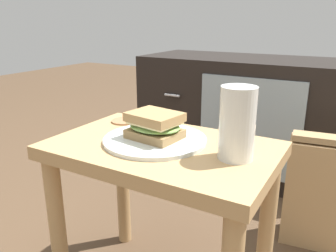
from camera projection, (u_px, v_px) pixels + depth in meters
side_table at (162, 177)px, 0.87m from camera, size 0.56×0.36×0.46m
tv_cabinet at (239, 115)px, 1.73m from camera, size 0.96×0.46×0.58m
plate at (155, 140)px, 0.86m from camera, size 0.26×0.26×0.01m
sandwich_front at (155, 125)px, 0.85m from camera, size 0.15×0.12×0.07m
beer_glass at (237, 125)px, 0.74m from camera, size 0.08×0.08×0.16m
coaster at (125, 121)px, 1.03m from camera, size 0.08×0.08×0.01m
paper_bag at (317, 191)px, 1.16m from camera, size 0.22×0.15×0.40m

